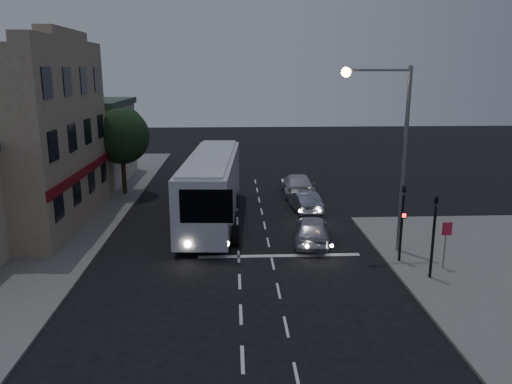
{
  "coord_description": "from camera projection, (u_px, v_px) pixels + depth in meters",
  "views": [
    {
      "loc": [
        -0.24,
        -21.07,
        8.88
      ],
      "look_at": [
        1.06,
        6.34,
        2.2
      ],
      "focal_mm": 35.0,
      "sensor_mm": 36.0,
      "label": 1
    }
  ],
  "objects": [
    {
      "name": "ground",
      "position": [
        239.0,
        272.0,
        22.56
      ],
      "size": [
        120.0,
        120.0,
        0.0
      ],
      "primitive_type": "plane",
      "color": "black"
    },
    {
      "name": "sidewalk_far",
      "position": [
        19.0,
        223.0,
        29.71
      ],
      "size": [
        12.0,
        50.0,
        0.12
      ],
      "primitive_type": "cube",
      "color": "slate",
      "rests_on": "ground"
    },
    {
      "name": "road_markings",
      "position": [
        263.0,
        247.0,
        25.83
      ],
      "size": [
        8.0,
        30.55,
        0.01
      ],
      "color": "silver",
      "rests_on": "ground"
    },
    {
      "name": "tour_bus",
      "position": [
        212.0,
        185.0,
        29.92
      ],
      "size": [
        3.47,
        13.28,
        4.04
      ],
      "rotation": [
        0.0,
        0.0,
        -0.06
      ],
      "color": "silver",
      "rests_on": "ground"
    },
    {
      "name": "car_suv",
      "position": [
        312.0,
        230.0,
        26.25
      ],
      "size": [
        2.41,
        4.59,
        1.49
      ],
      "primitive_type": "imported",
      "rotation": [
        0.0,
        0.0,
        2.99
      ],
      "color": "#B9B8C5",
      "rests_on": "ground"
    },
    {
      "name": "car_sedan_a",
      "position": [
        305.0,
        202.0,
        32.14
      ],
      "size": [
        1.85,
        4.17,
        1.33
      ],
      "primitive_type": "imported",
      "rotation": [
        0.0,
        0.0,
        3.25
      ],
      "color": "#9392A4",
      "rests_on": "ground"
    },
    {
      "name": "car_sedan_b",
      "position": [
        298.0,
        184.0,
        36.59
      ],
      "size": [
        2.29,
        5.35,
        1.54
      ],
      "primitive_type": "imported",
      "rotation": [
        0.0,
        0.0,
        3.11
      ],
      "color": "silver",
      "rests_on": "ground"
    },
    {
      "name": "traffic_signal_main",
      "position": [
        403.0,
        214.0,
        23.09
      ],
      "size": [
        0.25,
        0.35,
        4.1
      ],
      "color": "black",
      "rests_on": "sidewalk_near"
    },
    {
      "name": "traffic_signal_side",
      "position": [
        434.0,
        227.0,
        21.2
      ],
      "size": [
        0.18,
        0.15,
        4.1
      ],
      "color": "black",
      "rests_on": "sidewalk_near"
    },
    {
      "name": "regulatory_sign",
      "position": [
        446.0,
        238.0,
        22.38
      ],
      "size": [
        0.45,
        0.12,
        2.2
      ],
      "color": "slate",
      "rests_on": "sidewalk_near"
    },
    {
      "name": "streetlight",
      "position": [
        392.0,
        139.0,
        23.68
      ],
      "size": [
        3.32,
        0.44,
        9.0
      ],
      "color": "slate",
      "rests_on": "sidewalk_near"
    },
    {
      "name": "low_building_north",
      "position": [
        70.0,
        140.0,
        40.55
      ],
      "size": [
        9.4,
        9.4,
        6.5
      ],
      "color": "tan",
      "rests_on": "sidewalk_far"
    },
    {
      "name": "street_tree",
      "position": [
        121.0,
        134.0,
        35.7
      ],
      "size": [
        4.0,
        4.0,
        6.2
      ],
      "color": "black",
      "rests_on": "sidewalk_far"
    }
  ]
}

